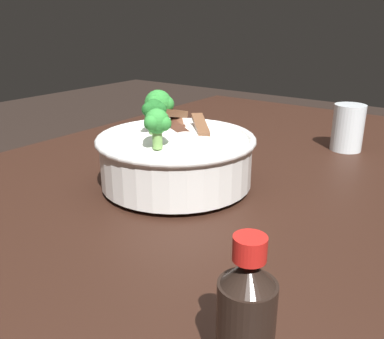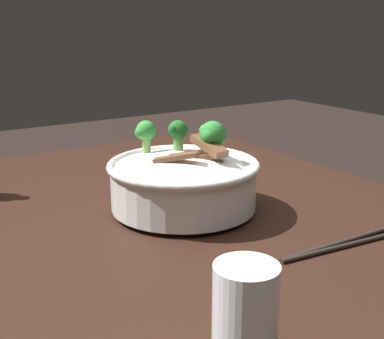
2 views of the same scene
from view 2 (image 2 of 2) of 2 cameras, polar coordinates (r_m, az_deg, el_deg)
dining_table at (r=0.83m, az=0.56°, el=-15.66°), size 1.27×0.91×0.82m
rice_bowl at (r=0.87m, az=-0.92°, el=-0.89°), size 0.25×0.25×0.15m
drinking_glass at (r=0.52m, az=5.83°, el=-15.91°), size 0.06×0.06×0.10m
chopsticks_pair at (r=0.79m, az=16.61°, el=-7.72°), size 0.03×0.24×0.01m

